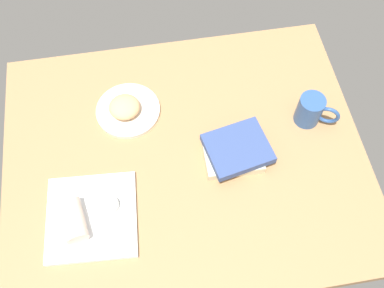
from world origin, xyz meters
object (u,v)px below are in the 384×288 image
object	(u,v)px
square_plate	(92,217)
sauce_cup	(109,205)
scone_pastry	(124,107)
book_stack	(235,152)
round_plate	(128,110)
coffee_mug	(311,110)
breakfast_wrap	(74,220)

from	to	relation	value
square_plate	sauce_cup	bearing A→B (deg)	19.80
scone_pastry	book_stack	distance (cm)	37.59
scone_pastry	book_stack	size ratio (longest dim) A/B	0.47
round_plate	book_stack	bearing A→B (deg)	-35.12
round_plate	scone_pastry	bearing A→B (deg)	-145.35
round_plate	scone_pastry	distance (cm)	3.20
square_plate	coffee_mug	xyz separation A→B (cm)	(69.67, 21.78, 4.53)
scone_pastry	coffee_mug	size ratio (longest dim) A/B	0.79
round_plate	scone_pastry	xyz separation A→B (cm)	(-0.84, -0.58, 3.04)
breakfast_wrap	coffee_mug	size ratio (longest dim) A/B	0.94
round_plate	coffee_mug	size ratio (longest dim) A/B	1.64
square_plate	book_stack	size ratio (longest dim) A/B	1.21
scone_pastry	sauce_cup	world-z (taller)	scone_pastry
round_plate	square_plate	distance (cm)	36.61
round_plate	square_plate	xyz separation A→B (cm)	(-13.51, -34.02, 0.10)
coffee_mug	square_plate	bearing A→B (deg)	-162.64
square_plate	round_plate	bearing A→B (deg)	68.35
round_plate	breakfast_wrap	xyz separation A→B (cm)	(-17.78, -35.56, 3.91)
scone_pastry	book_stack	xyz separation A→B (cm)	(31.28, -20.84, -0.72)
breakfast_wrap	book_stack	size ratio (longest dim) A/B	0.56
square_plate	breakfast_wrap	xyz separation A→B (cm)	(-4.27, -1.54, 3.81)
coffee_mug	scone_pastry	bearing A→B (deg)	168.43
square_plate	breakfast_wrap	distance (cm)	5.93
scone_pastry	square_plate	distance (cm)	35.89
scone_pastry	square_plate	xyz separation A→B (cm)	(-12.67, -33.45, -2.94)
sauce_cup	breakfast_wrap	size ratio (longest dim) A/B	0.46
sauce_cup	book_stack	xyz separation A→B (cm)	(38.62, 10.69, 0.22)
round_plate	breakfast_wrap	size ratio (longest dim) A/B	1.74
scone_pastry	coffee_mug	xyz separation A→B (cm)	(56.99, -11.67, 1.59)
round_plate	breakfast_wrap	bearing A→B (deg)	-116.56
book_stack	coffee_mug	size ratio (longest dim) A/B	1.67
square_plate	sauce_cup	size ratio (longest dim) A/B	4.64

